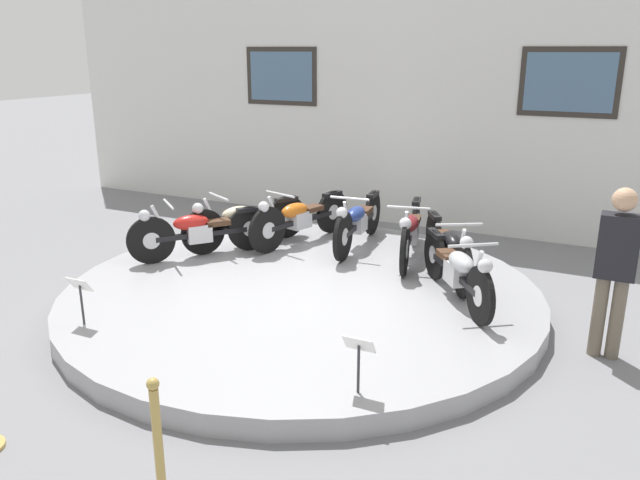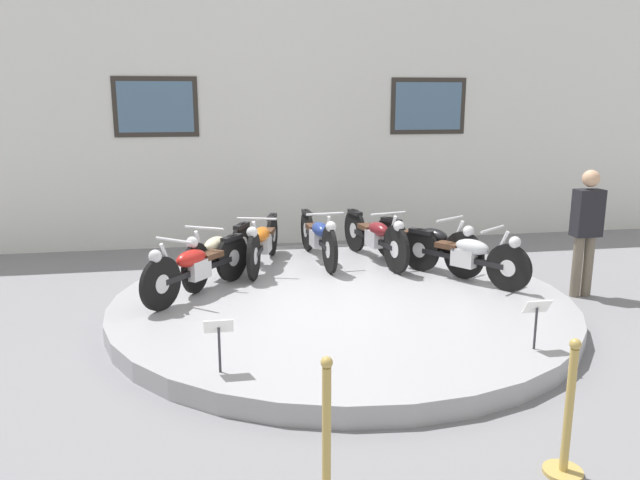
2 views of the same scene
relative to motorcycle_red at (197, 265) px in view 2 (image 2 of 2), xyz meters
The scene contains 15 objects.
ground_plane 1.88m from the motorcycle_red, 11.95° to the right, with size 60.00×60.00×0.00m, color slate.
display_platform 1.85m from the motorcycle_red, 11.95° to the right, with size 5.59×5.59×0.21m, color #99999E.
back_wall 4.31m from the motorcycle_red, 64.09° to the left, with size 14.00×0.22×4.44m.
motorcycle_red is the anchor object (origin of this frame).
motorcycle_cream 0.73m from the motorcycle_red, 67.32° to the left, with size 0.98×1.77×0.79m.
motorcycle_orange 1.48m from the motorcycle_red, 51.78° to the left, with size 0.69×1.94×0.80m.
motorcycle_blue 2.20m from the motorcycle_red, 37.38° to the left, with size 0.54×2.01×0.81m.
motorcycle_maroon 2.82m from the motorcycle_red, 24.28° to the left, with size 0.59×1.99×0.81m.
motorcycle_black 3.28m from the motorcycle_red, 11.91° to the left, with size 1.04×1.76×0.80m.
motorcycle_silver 3.49m from the motorcycle_red, ahead, with size 1.19×1.63×0.78m.
info_placard_front_left 2.30m from the motorcycle_red, 84.27° to the right, with size 0.26×0.11×0.51m.
info_placard_front_centre 3.99m from the motorcycle_red, 35.06° to the right, with size 0.26×0.11×0.51m.
visitor_standing 5.06m from the motorcycle_red, ahead, with size 0.36×0.22×1.70m.
stanchion_post_left_of_entry 4.05m from the motorcycle_red, 77.31° to the right, with size 0.28×0.28×1.02m.
stanchion_post_right_of_entry 4.73m from the motorcycle_red, 56.59° to the right, with size 0.28×0.28×1.02m.
Camera 2 is at (-1.53, -7.17, 2.62)m, focal length 35.00 mm.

